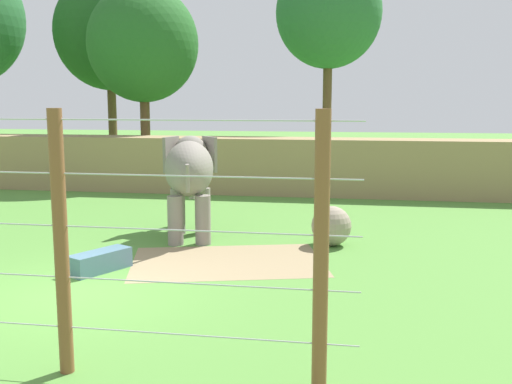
% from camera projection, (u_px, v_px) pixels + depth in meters
% --- Properties ---
extents(ground_plane, '(120.00, 120.00, 0.00)m').
position_uv_depth(ground_plane, '(80.00, 293.00, 11.52)').
color(ground_plane, '#518938').
extents(dirt_patch, '(4.98, 4.02, 0.01)m').
position_uv_depth(dirt_patch, '(227.00, 261.00, 13.78)').
color(dirt_patch, '#937F5B').
rests_on(dirt_patch, ground).
extents(embankment_wall, '(36.00, 1.80, 2.21)m').
position_uv_depth(embankment_wall, '(226.00, 165.00, 24.04)').
color(embankment_wall, '#997F56').
rests_on(embankment_wall, ground).
extents(elephant, '(1.90, 3.54, 2.68)m').
position_uv_depth(elephant, '(190.00, 172.00, 16.05)').
color(elephant, gray).
rests_on(elephant, ground).
extents(enrichment_ball, '(1.02, 1.02, 1.02)m').
position_uv_depth(enrichment_ball, '(331.00, 226.00, 15.24)').
color(enrichment_ball, gray).
rests_on(enrichment_ball, ground).
extents(feed_trough, '(1.10, 1.47, 0.44)m').
position_uv_depth(feed_trough, '(100.00, 261.00, 12.97)').
color(feed_trough, slate).
rests_on(feed_trough, ground).
extents(tree_far_left, '(4.99, 4.99, 8.82)m').
position_uv_depth(tree_far_left, '(143.00, 44.00, 26.92)').
color(tree_far_left, brown).
rests_on(tree_far_left, ground).
extents(tree_left_of_centre, '(5.11, 5.11, 10.55)m').
position_uv_depth(tree_left_of_centre, '(329.00, 13.00, 28.81)').
color(tree_left_of_centre, brown).
rests_on(tree_left_of_centre, ground).
extents(tree_behind_wall, '(5.57, 5.57, 10.03)m').
position_uv_depth(tree_behind_wall, '(109.00, 33.00, 30.53)').
color(tree_behind_wall, brown).
rests_on(tree_behind_wall, ground).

